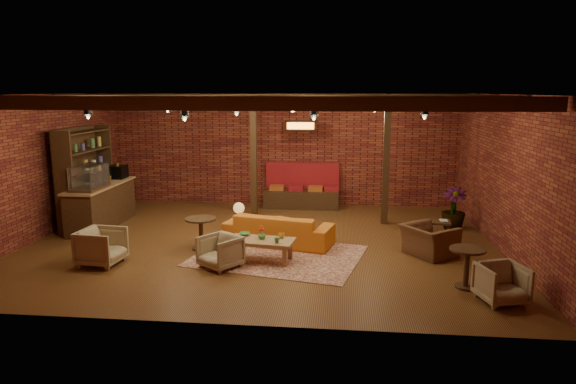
# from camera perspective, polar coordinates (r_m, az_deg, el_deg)

# --- Properties ---
(floor) EXTENTS (10.00, 10.00, 0.00)m
(floor) POSITION_cam_1_polar(r_m,az_deg,el_deg) (11.30, -2.95, -5.66)
(floor) COLOR #3C1D0F
(floor) RESTS_ON ground
(ceiling) EXTENTS (10.00, 8.00, 0.02)m
(ceiling) POSITION_cam_1_polar(r_m,az_deg,el_deg) (10.81, -3.13, 10.79)
(ceiling) COLOR black
(ceiling) RESTS_ON wall_back
(wall_back) EXTENTS (10.00, 0.02, 3.20)m
(wall_back) POSITION_cam_1_polar(r_m,az_deg,el_deg) (14.87, -0.64, 4.73)
(wall_back) COLOR maroon
(wall_back) RESTS_ON ground
(wall_front) EXTENTS (10.00, 0.02, 3.20)m
(wall_front) POSITION_cam_1_polar(r_m,az_deg,el_deg) (7.09, -8.06, -2.56)
(wall_front) COLOR maroon
(wall_front) RESTS_ON ground
(wall_left) EXTENTS (0.02, 8.00, 3.20)m
(wall_left) POSITION_cam_1_polar(r_m,az_deg,el_deg) (12.71, -25.92, 2.50)
(wall_left) COLOR maroon
(wall_left) RESTS_ON ground
(wall_right) EXTENTS (0.02, 8.00, 3.20)m
(wall_right) POSITION_cam_1_polar(r_m,az_deg,el_deg) (11.30, 22.88, 1.80)
(wall_right) COLOR maroon
(wall_right) RESTS_ON ground
(ceiling_beams) EXTENTS (9.80, 6.40, 0.22)m
(ceiling_beams) POSITION_cam_1_polar(r_m,az_deg,el_deg) (10.81, -3.12, 10.16)
(ceiling_beams) COLOR black
(ceiling_beams) RESTS_ON ceiling
(ceiling_pipe) EXTENTS (9.60, 0.12, 0.12)m
(ceiling_pipe) POSITION_cam_1_polar(r_m,az_deg,el_deg) (12.40, -1.94, 9.23)
(ceiling_pipe) COLOR black
(ceiling_pipe) RESTS_ON ceiling
(post_left) EXTENTS (0.16, 0.16, 3.20)m
(post_left) POSITION_cam_1_polar(r_m,az_deg,el_deg) (13.58, -3.84, 4.09)
(post_left) COLOR black
(post_left) RESTS_ON ground
(post_right) EXTENTS (0.16, 0.16, 3.20)m
(post_right) POSITION_cam_1_polar(r_m,az_deg,el_deg) (12.84, 10.85, 3.51)
(post_right) COLOR black
(post_right) RESTS_ON ground
(service_counter) EXTENTS (0.80, 2.50, 1.60)m
(service_counter) POSITION_cam_1_polar(r_m,az_deg,el_deg) (13.27, -20.07, -0.23)
(service_counter) COLOR black
(service_counter) RESTS_ON ground
(plant_counter) EXTENTS (0.35, 0.39, 0.30)m
(plant_counter) POSITION_cam_1_polar(r_m,az_deg,el_deg) (13.33, -19.43, 1.70)
(plant_counter) COLOR #337F33
(plant_counter) RESTS_ON service_counter
(shelving_hutch) EXTENTS (0.52, 2.00, 2.40)m
(shelving_hutch) POSITION_cam_1_polar(r_m,az_deg,el_deg) (13.47, -21.53, 1.56)
(shelving_hutch) COLOR black
(shelving_hutch) RESTS_ON ground
(banquette) EXTENTS (2.10, 0.70, 1.00)m
(banquette) POSITION_cam_1_polar(r_m,az_deg,el_deg) (14.54, 1.51, 0.19)
(banquette) COLOR maroon
(banquette) RESTS_ON ground
(service_sign) EXTENTS (0.86, 0.06, 0.30)m
(service_sign) POSITION_cam_1_polar(r_m,az_deg,el_deg) (13.85, 1.41, 7.37)
(service_sign) COLOR orange
(service_sign) RESTS_ON ceiling
(ceiling_spotlights) EXTENTS (6.40, 4.40, 0.28)m
(ceiling_spotlights) POSITION_cam_1_polar(r_m,az_deg,el_deg) (10.82, -3.11, 8.99)
(ceiling_spotlights) COLOR black
(ceiling_spotlights) RESTS_ON ceiling
(rug) EXTENTS (3.68, 3.11, 0.01)m
(rug) POSITION_cam_1_polar(r_m,az_deg,el_deg) (10.42, -1.08, -7.08)
(rug) COLOR maroon
(rug) RESTS_ON floor
(sofa) EXTENTS (2.45, 1.41, 0.67)m
(sofa) POSITION_cam_1_polar(r_m,az_deg,el_deg) (11.11, -1.01, -4.12)
(sofa) COLOR #CB6C1C
(sofa) RESTS_ON floor
(coffee_table) EXTENTS (1.34, 0.79, 0.69)m
(coffee_table) POSITION_cam_1_polar(r_m,az_deg,el_deg) (10.03, -3.06, -5.54)
(coffee_table) COLOR olive
(coffee_table) RESTS_ON floor
(side_table_lamp) EXTENTS (0.43, 0.43, 0.80)m
(side_table_lamp) POSITION_cam_1_polar(r_m,az_deg,el_deg) (11.65, -5.48, -2.09)
(side_table_lamp) COLOR black
(side_table_lamp) RESTS_ON floor
(round_table_left) EXTENTS (0.64, 0.64, 0.67)m
(round_table_left) POSITION_cam_1_polar(r_m,az_deg,el_deg) (10.87, -9.65, -3.99)
(round_table_left) COLOR black
(round_table_left) RESTS_ON floor
(armchair_a) EXTENTS (0.77, 0.81, 0.77)m
(armchair_a) POSITION_cam_1_polar(r_m,az_deg,el_deg) (10.45, -20.03, -5.54)
(armchair_a) COLOR #C2B897
(armchair_a) RESTS_ON floor
(armchair_b) EXTENTS (0.90, 0.89, 0.68)m
(armchair_b) POSITION_cam_1_polar(r_m,az_deg,el_deg) (9.74, -7.54, -6.43)
(armchair_b) COLOR #C2B897
(armchair_b) RESTS_ON floor
(armchair_right) EXTENTS (1.06, 1.14, 0.84)m
(armchair_right) POSITION_cam_1_polar(r_m,az_deg,el_deg) (10.71, 15.43, -4.68)
(armchair_right) COLOR brown
(armchair_right) RESTS_ON floor
(side_table_book) EXTENTS (0.51, 0.51, 0.53)m
(side_table_book) POSITION_cam_1_polar(r_m,az_deg,el_deg) (11.59, 16.48, -3.28)
(side_table_book) COLOR black
(side_table_book) RESTS_ON floor
(round_table_right) EXTENTS (0.59, 0.59, 0.69)m
(round_table_right) POSITION_cam_1_polar(r_m,az_deg,el_deg) (9.17, 19.26, -7.31)
(round_table_right) COLOR black
(round_table_right) RESTS_ON floor
(armchair_far) EXTENTS (0.80, 0.77, 0.68)m
(armchair_far) POSITION_cam_1_polar(r_m,az_deg,el_deg) (8.80, 22.67, -9.17)
(armchair_far) COLOR #C2B897
(armchair_far) RESTS_ON floor
(plant_tall) EXTENTS (2.09, 2.09, 3.03)m
(plant_tall) POSITION_cam_1_polar(r_m,az_deg,el_deg) (12.71, 18.19, 2.69)
(plant_tall) COLOR #4C7F4C
(plant_tall) RESTS_ON floor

